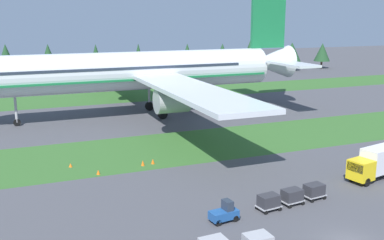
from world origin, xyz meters
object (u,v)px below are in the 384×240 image
at_px(cargo_dolly_third, 314,190).
at_px(taxiway_marker_2, 153,161).
at_px(catering_truck, 375,163).
at_px(taxiway_marker_3, 143,163).
at_px(baggage_tug, 224,213).
at_px(airliner, 142,70).
at_px(taxiway_marker_0, 71,165).
at_px(cargo_dolly_lead, 269,201).
at_px(taxiway_marker_1, 98,172).
at_px(cargo_dolly_second, 292,196).

bearing_deg(cargo_dolly_third, taxiway_marker_2, 28.29).
relative_size(catering_truck, taxiway_marker_3, 10.40).
xyz_separation_m(baggage_tug, cargo_dolly_third, (10.75, 1.28, 0.10)).
height_order(airliner, taxiway_marker_3, airliner).
relative_size(airliner, taxiway_marker_0, 163.12).
bearing_deg(cargo_dolly_lead, taxiway_marker_1, 32.32).
relative_size(baggage_tug, cargo_dolly_lead, 1.16).
xyz_separation_m(baggage_tug, cargo_dolly_second, (7.87, 0.94, 0.10)).
relative_size(catering_truck, taxiway_marker_0, 15.37).
bearing_deg(cargo_dolly_second, cargo_dolly_third, -90.00).
bearing_deg(cargo_dolly_third, airliner, -0.45).
distance_m(airliner, taxiway_marker_2, 30.01).
relative_size(cargo_dolly_lead, taxiway_marker_2, 3.46).
bearing_deg(airliner, taxiway_marker_3, 163.92).
distance_m(airliner, cargo_dolly_lead, 46.25).
xyz_separation_m(baggage_tug, cargo_dolly_lead, (4.99, 0.59, 0.10)).
bearing_deg(baggage_tug, taxiway_marker_3, 1.04).
height_order(cargo_dolly_third, taxiway_marker_3, cargo_dolly_third).
xyz_separation_m(cargo_dolly_lead, taxiway_marker_1, (-13.21, 16.25, -0.63)).
bearing_deg(catering_truck, cargo_dolly_second, 89.80).
bearing_deg(taxiway_marker_2, taxiway_marker_0, 164.69).
distance_m(cargo_dolly_third, taxiway_marker_2, 20.64).
height_order(airliner, catering_truck, airliner).
distance_m(airliner, cargo_dolly_second, 45.95).
relative_size(airliner, taxiway_marker_1, 134.41).
height_order(taxiway_marker_0, taxiway_marker_1, taxiway_marker_1).
bearing_deg(taxiway_marker_0, baggage_tug, -62.42).
relative_size(cargo_dolly_lead, catering_truck, 0.32).
bearing_deg(airliner, taxiway_marker_2, 166.42).
xyz_separation_m(baggage_tug, taxiway_marker_2, (-1.11, 18.17, -0.47)).
height_order(catering_truck, taxiway_marker_1, catering_truck).
distance_m(cargo_dolly_third, taxiway_marker_0, 29.18).
height_order(baggage_tug, cargo_dolly_lead, baggage_tug).
bearing_deg(cargo_dolly_second, catering_truck, -85.63).
height_order(cargo_dolly_lead, taxiway_marker_3, cargo_dolly_lead).
distance_m(baggage_tug, catering_truck, 20.95).
height_order(taxiway_marker_0, taxiway_marker_3, taxiway_marker_3).
height_order(baggage_tug, cargo_dolly_second, baggage_tug).
distance_m(cargo_dolly_lead, taxiway_marker_2, 18.61).
bearing_deg(cargo_dolly_lead, taxiway_marker_3, 16.44).
distance_m(cargo_dolly_lead, taxiway_marker_1, 20.96).
bearing_deg(taxiway_marker_2, cargo_dolly_second, -62.48).
bearing_deg(taxiway_marker_0, taxiway_marker_3, -18.79).
xyz_separation_m(cargo_dolly_third, taxiway_marker_2, (-11.86, 16.89, -0.58)).
distance_m(cargo_dolly_third, catering_truck, 10.18).
bearing_deg(taxiway_marker_0, airliner, 56.72).
relative_size(cargo_dolly_second, cargo_dolly_third, 1.00).
bearing_deg(catering_truck, taxiway_marker_2, 44.56).
bearing_deg(taxiway_marker_3, taxiway_marker_2, 7.77).
height_order(cargo_dolly_lead, taxiway_marker_0, cargo_dolly_lead).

